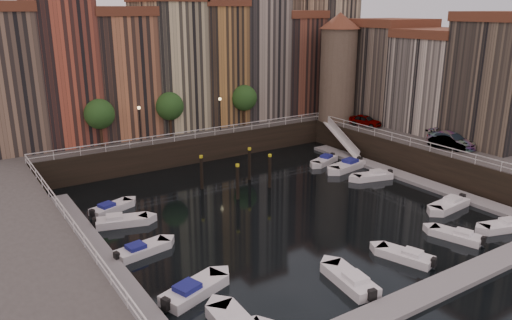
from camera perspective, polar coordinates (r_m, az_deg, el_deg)
ground at (r=45.42m, az=2.23°, el=-5.45°), size 200.00×200.00×0.00m
quay_far at (r=66.83m, az=-10.74°, el=3.00°), size 80.00×20.00×3.00m
quay_right at (r=63.48m, az=24.49°, el=1.00°), size 20.00×36.00×3.00m
dock_left at (r=38.24m, az=-17.43°, el=-10.51°), size 2.00×28.00×0.35m
dock_right at (r=55.15m, az=16.74°, el=-1.87°), size 2.00×28.00×0.35m
dock_near at (r=34.41m, az=19.32°, el=-13.97°), size 30.00×2.00×0.35m
mountains at (r=146.82m, az=-23.32°, el=11.98°), size 145.00×100.00×18.00m
far_terrace at (r=64.30m, az=-7.56°, el=11.17°), size 48.70×10.30×17.50m
right_terrace at (r=63.96m, az=20.27°, el=8.99°), size 9.30×24.30×14.00m
corner_tower at (r=66.26m, az=9.37°, el=10.60°), size 5.20×5.20×13.80m
promenade_trees at (r=58.22m, az=-9.24°, el=6.14°), size 21.20×3.20×5.20m
street_lamps at (r=57.59m, az=-8.49°, el=5.36°), size 10.36×0.36×4.18m
railings at (r=48.00m, az=-1.08°, el=0.61°), size 36.08×34.04×0.52m
gangway at (r=62.53m, az=9.80°, el=2.48°), size 2.78×8.32×3.73m
mooring_pilings at (r=49.54m, az=-1.86°, el=-1.46°), size 6.26×4.71×3.78m
boat_left_1 at (r=32.52m, az=-7.18°, el=-14.58°), size 4.97×3.13×1.12m
boat_left_2 at (r=38.11m, az=-12.96°, el=-9.97°), size 4.35×2.18×0.98m
boat_left_3 at (r=43.27m, az=-15.22°, el=-6.75°), size 4.55×2.70×1.02m
boat_left_4 at (r=46.30m, az=-16.24°, el=-5.28°), size 4.21×2.70×0.95m
boat_right_0 at (r=45.63m, az=26.47°, el=-6.78°), size 4.25×2.59×0.95m
boat_right_1 at (r=48.30m, az=21.23°, el=-4.79°), size 4.68×2.09×1.06m
boat_right_2 at (r=54.05m, az=13.28°, el=-1.80°), size 4.46×2.54×1.00m
boat_right_3 at (r=56.72m, az=10.39°, el=-0.67°), size 5.14×2.63×1.15m
boat_right_4 at (r=58.53m, az=7.84°, el=-0.05°), size 4.26×2.80×0.96m
boat_near_1 at (r=33.90m, az=10.77°, el=-13.37°), size 2.34×4.86×1.09m
boat_near_2 at (r=37.89m, az=16.78°, el=-10.46°), size 2.70×4.30×0.97m
boat_near_3 at (r=42.35m, az=22.02°, el=-8.02°), size 2.59×4.19×0.94m
car_a at (r=64.20m, az=12.37°, el=4.35°), size 2.65×4.40×1.40m
car_b at (r=56.19m, az=21.12°, el=1.75°), size 2.57×4.20×1.31m
car_c at (r=57.06m, az=21.41°, el=2.07°), size 2.35×5.45×1.56m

